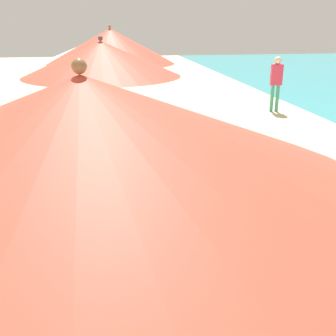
{
  "coord_description": "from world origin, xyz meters",
  "views": [
    {
      "loc": [
        -0.43,
        4.33,
        2.82
      ],
      "look_at": [
        0.33,
        9.01,
        1.11
      ],
      "focal_mm": 43.79,
      "sensor_mm": 36.0,
      "label": 1
    }
  ],
  "objects_px": {
    "lounger_fifth_shoreside": "(162,137)",
    "lounger_farthest_inland": "(136,127)",
    "umbrella_fourth": "(101,59)",
    "lounger_fourth_shoreside": "(143,179)",
    "lounger_fifth_inland": "(160,164)",
    "lounger_farthest_shoreside": "(122,110)",
    "umbrella_fifth": "(110,46)",
    "umbrella_farthest": "(100,47)",
    "person_walking_near": "(276,78)",
    "umbrella_third": "(84,135)",
    "lounger_third_shoreside": "(201,326)"
  },
  "relations": [
    {
      "from": "lounger_fifth_inland",
      "to": "lounger_fifth_shoreside",
      "type": "bearing_deg",
      "value": 92.74
    },
    {
      "from": "lounger_farthest_inland",
      "to": "umbrella_fourth",
      "type": "bearing_deg",
      "value": -102.43
    },
    {
      "from": "lounger_fourth_shoreside",
      "to": "umbrella_fifth",
      "type": "bearing_deg",
      "value": 110.82
    },
    {
      "from": "lounger_farthest_shoreside",
      "to": "person_walking_near",
      "type": "distance_m",
      "value": 5.05
    },
    {
      "from": "umbrella_fifth",
      "to": "lounger_farthest_shoreside",
      "type": "bearing_deg",
      "value": 85.17
    },
    {
      "from": "lounger_fifth_shoreside",
      "to": "lounger_farthest_inland",
      "type": "distance_m",
      "value": 1.3
    },
    {
      "from": "lounger_fifth_inland",
      "to": "lounger_farthest_shoreside",
      "type": "relative_size",
      "value": 1.08
    },
    {
      "from": "umbrella_fourth",
      "to": "lounger_farthest_inland",
      "type": "distance_m",
      "value": 5.51
    },
    {
      "from": "lounger_fourth_shoreside",
      "to": "person_walking_near",
      "type": "height_order",
      "value": "person_walking_near"
    },
    {
      "from": "lounger_fifth_inland",
      "to": "lounger_farthest_shoreside",
      "type": "distance_m",
      "value": 5.32
    },
    {
      "from": "lounger_third_shoreside",
      "to": "person_walking_near",
      "type": "xyz_separation_m",
      "value": [
        4.81,
        9.76,
        0.77
      ]
    },
    {
      "from": "lounger_third_shoreside",
      "to": "umbrella_fifth",
      "type": "height_order",
      "value": "umbrella_fifth"
    },
    {
      "from": "lounger_fifth_inland",
      "to": "lounger_fourth_shoreside",
      "type": "bearing_deg",
      "value": -108.36
    },
    {
      "from": "lounger_fifth_shoreside",
      "to": "umbrella_farthest",
      "type": "relative_size",
      "value": 0.56
    },
    {
      "from": "umbrella_fourth",
      "to": "lounger_fifth_shoreside",
      "type": "bearing_deg",
      "value": 71.33
    },
    {
      "from": "umbrella_fifth",
      "to": "lounger_farthest_inland",
      "type": "distance_m",
      "value": 3.19
    },
    {
      "from": "lounger_fifth_shoreside",
      "to": "lounger_farthest_inland",
      "type": "bearing_deg",
      "value": 113.28
    },
    {
      "from": "umbrella_third",
      "to": "lounger_fourth_shoreside",
      "type": "distance_m",
      "value": 5.2
    },
    {
      "from": "umbrella_fifth",
      "to": "lounger_farthest_inland",
      "type": "bearing_deg",
      "value": 75.09
    },
    {
      "from": "umbrella_farthest",
      "to": "lounger_farthest_inland",
      "type": "height_order",
      "value": "umbrella_farthest"
    },
    {
      "from": "umbrella_third",
      "to": "lounger_farthest_shoreside",
      "type": "xyz_separation_m",
      "value": [
        0.66,
        10.69,
        -2.11
      ]
    },
    {
      "from": "umbrella_farthest",
      "to": "person_walking_near",
      "type": "relative_size",
      "value": 1.43
    },
    {
      "from": "umbrella_fourth",
      "to": "lounger_fifth_shoreside",
      "type": "distance_m",
      "value": 4.55
    },
    {
      "from": "umbrella_fifth",
      "to": "umbrella_fourth",
      "type": "bearing_deg",
      "value": -93.98
    },
    {
      "from": "lounger_fifth_shoreside",
      "to": "lounger_farthest_shoreside",
      "type": "bearing_deg",
      "value": 103.67
    },
    {
      "from": "umbrella_fourth",
      "to": "lounger_fourth_shoreside",
      "type": "relative_size",
      "value": 1.71
    },
    {
      "from": "lounger_fourth_shoreside",
      "to": "umbrella_fifth",
      "type": "height_order",
      "value": "umbrella_fifth"
    },
    {
      "from": "lounger_fourth_shoreside",
      "to": "lounger_fifth_shoreside",
      "type": "relative_size",
      "value": 1.1
    },
    {
      "from": "lounger_third_shoreside",
      "to": "lounger_farthest_shoreside",
      "type": "bearing_deg",
      "value": 94.16
    },
    {
      "from": "umbrella_third",
      "to": "lounger_farthest_inland",
      "type": "bearing_deg",
      "value": 84.01
    },
    {
      "from": "umbrella_farthest",
      "to": "lounger_farthest_inland",
      "type": "xyz_separation_m",
      "value": [
        0.8,
        -0.94,
        -1.9
      ]
    },
    {
      "from": "umbrella_fourth",
      "to": "person_walking_near",
      "type": "height_order",
      "value": "umbrella_fourth"
    },
    {
      "from": "lounger_third_shoreside",
      "to": "umbrella_farthest",
      "type": "height_order",
      "value": "umbrella_farthest"
    },
    {
      "from": "umbrella_farthest",
      "to": "person_walking_near",
      "type": "distance_m",
      "value": 5.82
    },
    {
      "from": "umbrella_third",
      "to": "lounger_farthest_inland",
      "type": "relative_size",
      "value": 1.69
    },
    {
      "from": "umbrella_fourth",
      "to": "umbrella_farthest",
      "type": "xyz_separation_m",
      "value": [
        0.01,
        5.96,
        -0.21
      ]
    },
    {
      "from": "umbrella_fifth",
      "to": "lounger_fifth_shoreside",
      "type": "distance_m",
      "value": 2.61
    },
    {
      "from": "umbrella_third",
      "to": "person_walking_near",
      "type": "height_order",
      "value": "umbrella_third"
    },
    {
      "from": "lounger_fifth_shoreside",
      "to": "lounger_fifth_inland",
      "type": "distance_m",
      "value": 2.05
    },
    {
      "from": "umbrella_fifth",
      "to": "lounger_farthest_shoreside",
      "type": "distance_m",
      "value": 4.88
    },
    {
      "from": "lounger_fourth_shoreside",
      "to": "lounger_farthest_inland",
      "type": "xyz_separation_m",
      "value": [
        0.23,
        3.88,
        -0.07
      ]
    },
    {
      "from": "lounger_fifth_shoreside",
      "to": "lounger_fifth_inland",
      "type": "xyz_separation_m",
      "value": [
        -0.33,
        -2.02,
        0.07
      ]
    },
    {
      "from": "umbrella_fourth",
      "to": "lounger_farthest_inland",
      "type": "xyz_separation_m",
      "value": [
        0.8,
        5.02,
        -2.12
      ]
    },
    {
      "from": "lounger_fifth_shoreside",
      "to": "lounger_farthest_inland",
      "type": "height_order",
      "value": "lounger_fifth_shoreside"
    },
    {
      "from": "lounger_fifth_shoreside",
      "to": "person_walking_near",
      "type": "distance_m",
      "value": 5.6
    },
    {
      "from": "lounger_fifth_shoreside",
      "to": "umbrella_fourth",
      "type": "bearing_deg",
      "value": -107.55
    },
    {
      "from": "lounger_third_shoreside",
      "to": "lounger_fifth_shoreside",
      "type": "height_order",
      "value": "lounger_fifth_shoreside"
    },
    {
      "from": "person_walking_near",
      "to": "lounger_fifth_shoreside",
      "type": "bearing_deg",
      "value": -36.76
    },
    {
      "from": "umbrella_third",
      "to": "lounger_farthest_inland",
      "type": "height_order",
      "value": "umbrella_third"
    },
    {
      "from": "lounger_farthest_shoreside",
      "to": "umbrella_farthest",
      "type": "bearing_deg",
      "value": -118.25
    }
  ]
}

